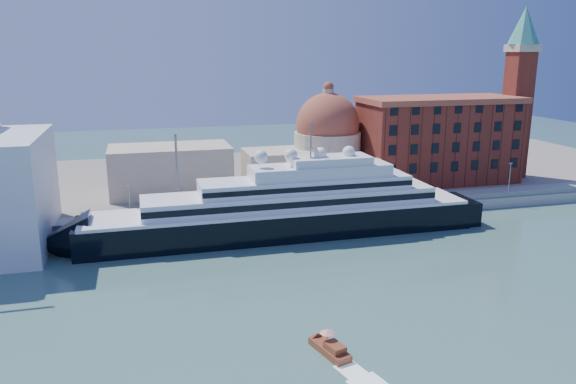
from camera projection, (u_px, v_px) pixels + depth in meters
name	position (u px, v px, depth m)	size (l,w,h in m)	color
ground	(315.00, 277.00, 95.09)	(400.00, 400.00, 0.00)	#365E56
quay	(269.00, 215.00, 126.62)	(180.00, 10.00, 2.50)	gray
land	(237.00, 178.00, 165.07)	(260.00, 72.00, 2.00)	slate
quay_fence	(274.00, 212.00, 121.95)	(180.00, 0.10, 1.20)	slate
superyacht	(270.00, 214.00, 114.85)	(91.26, 12.65, 27.27)	black
service_barge	(116.00, 246.00, 107.58)	(13.46, 4.74, 3.01)	white
water_taxi	(330.00, 348.00, 70.75)	(3.89, 7.02, 3.17)	brown
warehouse	(438.00, 139.00, 153.57)	(43.00, 19.00, 23.25)	maroon
campanile	(519.00, 82.00, 155.99)	(8.40, 8.40, 47.00)	maroon
church	(272.00, 154.00, 148.08)	(66.00, 18.00, 25.50)	beige
lamp_posts	(213.00, 183.00, 119.70)	(120.80, 2.40, 18.00)	slate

